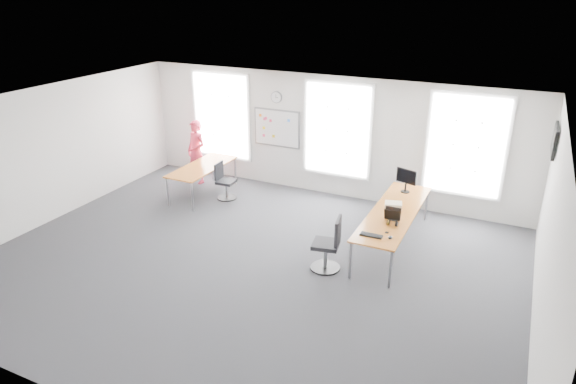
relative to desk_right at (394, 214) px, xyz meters
The scene contains 24 objects.
floor 3.08m from the desk_right, 140.70° to the right, with size 10.00×10.00×0.00m, color #28282C.
ceiling 3.75m from the desk_right, 140.70° to the right, with size 10.00×10.00×0.00m, color white.
wall_back 3.22m from the desk_right, 137.67° to the left, with size 10.00×10.00×0.00m, color silver.
wall_front 6.38m from the desk_right, 111.43° to the right, with size 10.00×10.00×0.00m, color silver.
wall_left 7.59m from the desk_right, 165.49° to the right, with size 10.00×10.00×0.00m, color silver.
wall_right 3.38m from the desk_right, 35.16° to the right, with size 10.00×10.00×0.00m, color silver.
window_left 5.79m from the desk_right, 158.65° to the left, with size 1.60×0.06×2.20m, color silver.
window_mid 3.05m from the desk_right, 134.10° to the left, with size 1.60×0.06×2.20m, color silver.
window_right 2.50m from the desk_right, 64.58° to the left, with size 1.60×0.06×2.20m, color silver.
desk_right is the anchor object (origin of this frame).
desk_left 5.09m from the desk_right, behind, with size 0.83×2.08×0.76m.
chair_right 1.66m from the desk_right, 120.98° to the right, with size 0.57×0.57×1.06m.
chair_left 4.50m from the desk_right, behind, with size 0.49×0.49×0.92m.
person 5.84m from the desk_right, 166.73° to the left, with size 0.62×0.41×1.70m, color #DC324C.
whiteboard 4.29m from the desk_right, 150.44° to the left, with size 1.20×0.03×0.90m, color white.
wall_clock 4.51m from the desk_right, 150.44° to the left, with size 0.30×0.30×0.04m, color gray.
tv 3.26m from the desk_right, 22.77° to the left, with size 0.06×0.90×0.55m, color black.
keyboard 1.24m from the desk_right, 94.75° to the right, with size 0.41×0.15×0.02m, color black.
mouse 1.22m from the desk_right, 78.81° to the right, with size 0.08×0.12×0.05m, color black.
lens_cap 0.99m from the desk_right, 83.13° to the right, with size 0.07×0.07×0.01m, color black.
headphones 0.67m from the desk_right, 79.02° to the right, with size 0.20×0.11×0.12m.
laptop_sleeve 0.45m from the desk_right, 80.95° to the right, with size 0.30×0.17×0.25m.
paper_stack 0.20m from the desk_right, 111.73° to the left, with size 0.34×0.25×0.12m, color beige.
monitor 1.15m from the desk_right, 92.33° to the left, with size 0.46×0.20×0.53m.
Camera 1 is at (4.40, -7.45, 5.06)m, focal length 32.00 mm.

